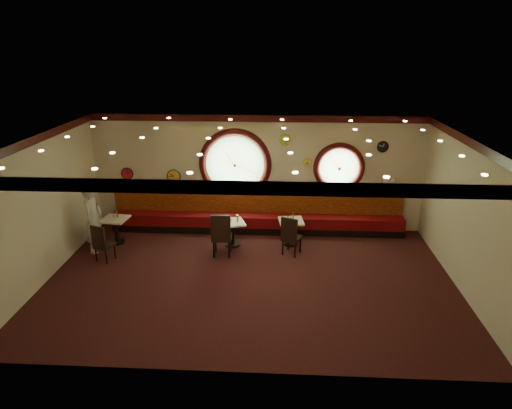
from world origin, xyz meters
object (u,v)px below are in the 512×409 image
(condiment_a_bottle, at_px, (117,214))
(condiment_a_pepper, at_px, (114,217))
(chair_a, at_px, (101,241))
(condiment_b_salt, at_px, (230,220))
(table_a, at_px, (116,227))
(table_c, at_px, (291,229))
(condiment_c_salt, at_px, (288,218))
(condiment_b_bottle, at_px, (237,218))
(condiment_b_pepper, at_px, (231,220))
(waiter, at_px, (93,219))
(condiment_c_pepper, at_px, (291,219))
(chair_b, at_px, (221,232))
(table_b, at_px, (232,231))
(chair_c, at_px, (291,234))
(condiment_a_salt, at_px, (113,216))
(condiment_c_bottle, at_px, (293,216))

(condiment_a_bottle, bearing_deg, condiment_a_pepper, -113.56)
(chair_a, bearing_deg, condiment_b_salt, 40.87)
(condiment_a_bottle, bearing_deg, table_a, -120.17)
(table_c, distance_m, condiment_a_pepper, 4.57)
(condiment_b_salt, bearing_deg, condiment_c_salt, 5.96)
(table_c, bearing_deg, condiment_b_bottle, -174.39)
(condiment_b_pepper, bearing_deg, waiter, -171.84)
(condiment_c_pepper, bearing_deg, chair_a, -164.93)
(condiment_a_pepper, bearing_deg, chair_b, -12.52)
(table_c, height_order, condiment_c_pepper, condiment_c_pepper)
(table_c, bearing_deg, condiment_c_salt, 169.28)
(table_c, bearing_deg, condiment_a_bottle, -179.10)
(table_c, height_order, chair_b, chair_b)
(table_b, height_order, condiment_b_pepper, condiment_b_pepper)
(chair_a, relative_size, waiter, 0.34)
(table_b, distance_m, chair_a, 3.20)
(table_c, relative_size, chair_c, 1.09)
(table_b, height_order, waiter, waiter)
(table_a, distance_m, condiment_a_salt, 0.31)
(condiment_a_pepper, bearing_deg, condiment_c_pepper, 2.01)
(condiment_c_salt, distance_m, condiment_b_pepper, 1.46)
(chair_b, height_order, condiment_b_bottle, chair_b)
(chair_b, xyz_separation_m, condiment_c_salt, (1.62, 0.82, 0.08))
(table_c, bearing_deg, condiment_c_pepper, -90.05)
(table_c, relative_size, chair_b, 0.98)
(condiment_b_pepper, xyz_separation_m, condiment_b_bottle, (0.16, 0.03, 0.04))
(condiment_b_bottle, bearing_deg, condiment_a_bottle, 178.83)
(condiment_b_bottle, bearing_deg, waiter, -171.75)
(table_c, xyz_separation_m, chair_a, (-4.52, -1.23, 0.11))
(condiment_c_pepper, bearing_deg, condiment_a_bottle, -179.26)
(condiment_a_bottle, bearing_deg, condiment_b_bottle, -1.17)
(chair_c, relative_size, condiment_a_bottle, 3.51)
(chair_b, bearing_deg, table_c, 24.05)
(table_b, bearing_deg, chair_c, -17.88)
(table_c, relative_size, condiment_a_salt, 7.39)
(table_c, xyz_separation_m, chair_b, (-1.70, -0.81, 0.22))
(condiment_a_bottle, bearing_deg, condiment_c_salt, 1.12)
(condiment_c_salt, bearing_deg, table_b, -173.15)
(table_a, distance_m, waiter, 0.75)
(condiment_a_pepper, height_order, condiment_b_pepper, condiment_a_pepper)
(table_a, height_order, condiment_c_salt, condiment_c_salt)
(chair_c, relative_size, condiment_a_salt, 6.76)
(condiment_a_pepper, height_order, waiter, waiter)
(table_c, height_order, condiment_a_pepper, condiment_a_pepper)
(chair_c, distance_m, condiment_c_pepper, 0.64)
(condiment_b_salt, bearing_deg, condiment_c_bottle, 7.86)
(table_b, relative_size, condiment_a_salt, 8.23)
(table_a, distance_m, chair_c, 4.56)
(condiment_c_pepper, height_order, condiment_c_bottle, condiment_c_bottle)
(condiment_b_bottle, height_order, waiter, waiter)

